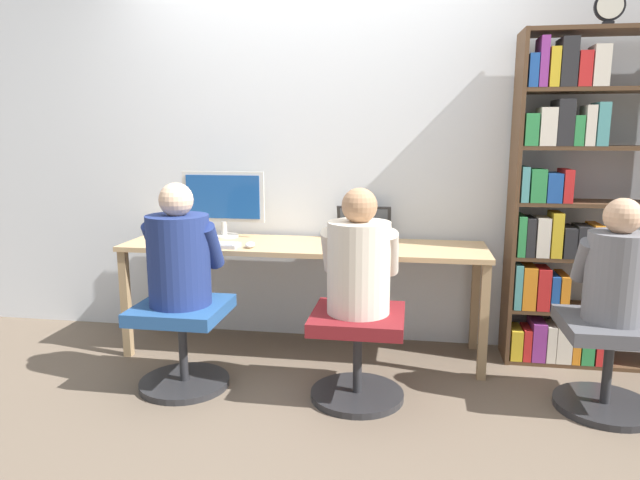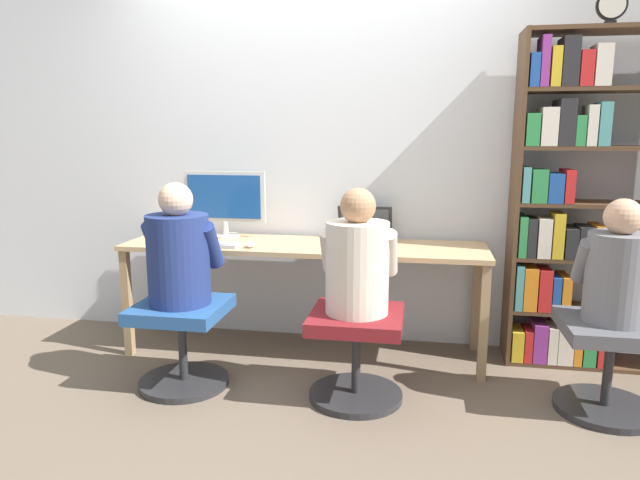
% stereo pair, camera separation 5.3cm
% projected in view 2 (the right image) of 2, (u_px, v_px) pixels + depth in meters
% --- Properties ---
extents(ground_plane, '(14.00, 14.00, 0.00)m').
position_uv_depth(ground_plane, '(295.00, 369.00, 3.43)').
color(ground_plane, brown).
extents(wall_back, '(10.00, 0.05, 2.60)m').
position_uv_depth(wall_back, '(314.00, 148.00, 3.80)').
color(wall_back, silver).
rests_on(wall_back, ground_plane).
extents(desk, '(2.26, 0.56, 0.71)m').
position_uv_depth(desk, '(304.00, 255.00, 3.58)').
color(desk, tan).
rests_on(desk, ground_plane).
extents(desktop_monitor, '(0.56, 0.19, 0.44)m').
position_uv_depth(desktop_monitor, '(225.00, 202.00, 3.77)').
color(desktop_monitor, beige).
rests_on(desktop_monitor, desk).
extents(laptop, '(0.35, 0.30, 0.22)m').
position_uv_depth(laptop, '(363.00, 234.00, 3.65)').
color(laptop, '#2D2D30').
rests_on(laptop, desk).
extents(keyboard, '(0.45, 0.14, 0.03)m').
position_uv_depth(keyboard, '(203.00, 244.00, 3.50)').
color(keyboard, '#B2B2B7').
rests_on(keyboard, desk).
extents(computer_mouse_by_keyboard, '(0.06, 0.09, 0.03)m').
position_uv_depth(computer_mouse_by_keyboard, '(250.00, 245.00, 3.46)').
color(computer_mouse_by_keyboard, silver).
rests_on(computer_mouse_by_keyboard, desk).
extents(office_chair_left, '(0.50, 0.50, 0.48)m').
position_uv_depth(office_chair_left, '(182.00, 336.00, 3.16)').
color(office_chair_left, '#262628').
rests_on(office_chair_left, ground_plane).
extents(office_chair_right, '(0.50, 0.50, 0.48)m').
position_uv_depth(office_chair_right, '(356.00, 347.00, 3.00)').
color(office_chair_right, '#262628').
rests_on(office_chair_right, ground_plane).
extents(person_at_monitor, '(0.41, 0.35, 0.66)m').
position_uv_depth(person_at_monitor, '(179.00, 253.00, 3.08)').
color(person_at_monitor, navy).
rests_on(person_at_monitor, office_chair_left).
extents(person_at_laptop, '(0.40, 0.34, 0.65)m').
position_uv_depth(person_at_laptop, '(357.00, 261.00, 2.92)').
color(person_at_laptop, beige).
rests_on(person_at_laptop, office_chair_right).
extents(bookshelf, '(0.93, 0.30, 1.97)m').
position_uv_depth(bookshelf, '(572.00, 214.00, 3.35)').
color(bookshelf, '#513823').
rests_on(bookshelf, ground_plane).
extents(desk_clock, '(0.16, 0.03, 0.18)m').
position_uv_depth(desk_clock, '(612.00, 6.00, 3.06)').
color(desk_clock, black).
rests_on(desk_clock, bookshelf).
extents(office_chair_side, '(0.50, 0.50, 0.48)m').
position_uv_depth(office_chair_side, '(609.00, 358.00, 2.86)').
color(office_chair_side, '#262628').
rests_on(office_chair_side, ground_plane).
extents(person_near_shelf, '(0.37, 0.31, 0.61)m').
position_uv_depth(person_near_shelf, '(618.00, 270.00, 2.78)').
color(person_near_shelf, slate).
rests_on(person_near_shelf, office_chair_side).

